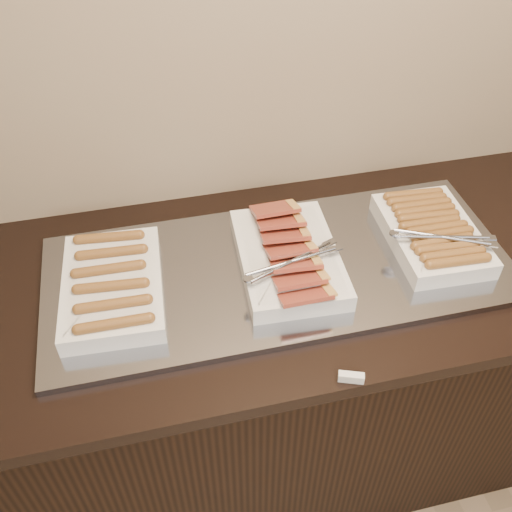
{
  "coord_description": "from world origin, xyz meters",
  "views": [
    {
      "loc": [
        -0.31,
        1.12,
        1.95
      ],
      "look_at": [
        -0.07,
        2.13,
        0.97
      ],
      "focal_mm": 40.0,
      "sensor_mm": 36.0,
      "label": 1
    }
  ],
  "objects_px": {
    "counter": "(277,371)",
    "dish_right": "(432,233)",
    "warming_tray": "(279,269)",
    "dish_center": "(289,257)",
    "dish_left": "(113,285)"
  },
  "relations": [
    {
      "from": "dish_left",
      "to": "dish_right",
      "type": "height_order",
      "value": "dish_right"
    },
    {
      "from": "warming_tray",
      "to": "dish_left",
      "type": "height_order",
      "value": "dish_left"
    },
    {
      "from": "counter",
      "to": "dish_left",
      "type": "distance_m",
      "value": 0.66
    },
    {
      "from": "warming_tray",
      "to": "dish_right",
      "type": "height_order",
      "value": "dish_right"
    },
    {
      "from": "counter",
      "to": "dish_center",
      "type": "height_order",
      "value": "dish_center"
    },
    {
      "from": "warming_tray",
      "to": "dish_center",
      "type": "bearing_deg",
      "value": -9.71
    },
    {
      "from": "dish_left",
      "to": "dish_right",
      "type": "bearing_deg",
      "value": 2.84
    },
    {
      "from": "dish_center",
      "to": "counter",
      "type": "bearing_deg",
      "value": 168.37
    },
    {
      "from": "warming_tray",
      "to": "dish_right",
      "type": "xyz_separation_m",
      "value": [
        0.42,
        -0.0,
        0.05
      ]
    },
    {
      "from": "counter",
      "to": "warming_tray",
      "type": "relative_size",
      "value": 1.72
    },
    {
      "from": "counter",
      "to": "dish_right",
      "type": "distance_m",
      "value": 0.65
    },
    {
      "from": "counter",
      "to": "dish_right",
      "type": "bearing_deg",
      "value": -0.56
    },
    {
      "from": "counter",
      "to": "warming_tray",
      "type": "xyz_separation_m",
      "value": [
        -0.01,
        0.0,
        0.46
      ]
    },
    {
      "from": "counter",
      "to": "dish_right",
      "type": "xyz_separation_m",
      "value": [
        0.41,
        -0.0,
        0.5
      ]
    },
    {
      "from": "dish_left",
      "to": "counter",
      "type": "bearing_deg",
      "value": 3.12
    }
  ]
}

